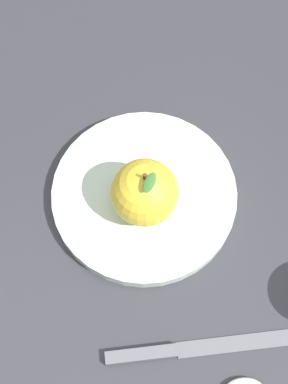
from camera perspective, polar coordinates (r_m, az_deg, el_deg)
The scene contains 4 objects.
ground_plane at distance 0.71m, azimuth 1.51°, elevation -2.72°, with size 2.40×2.40×0.00m, color #2D2D33.
dinner_plate at distance 0.71m, azimuth 0.00°, elevation -0.30°, with size 0.23×0.23×0.02m.
apple at distance 0.66m, azimuth 0.05°, elevation -0.05°, with size 0.08×0.08×0.09m.
knife at distance 0.67m, azimuth 3.74°, elevation -15.25°, with size 0.11×0.20×0.01m.
Camera 1 is at (0.20, -0.15, 0.67)m, focal length 54.11 mm.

